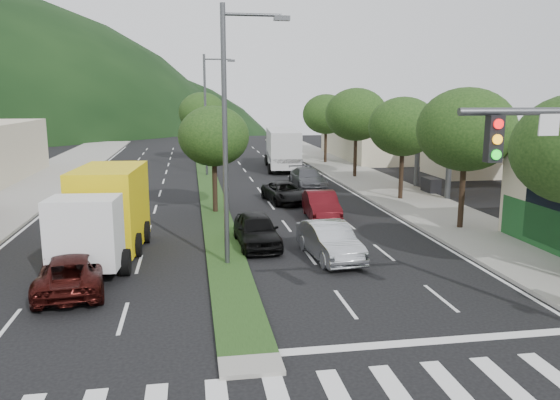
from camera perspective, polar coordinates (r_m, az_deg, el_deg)
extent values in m
plane|color=black|center=(14.61, -3.28, -16.25)|extent=(160.00, 160.00, 0.00)
cube|color=gray|center=(40.92, 10.52, 1.38)|extent=(5.00, 90.00, 0.15)
cube|color=gray|center=(40.25, -26.08, 0.30)|extent=(6.00, 90.00, 0.15)
cube|color=#1D3613|center=(41.50, -7.41, 1.58)|extent=(1.60, 56.00, 0.12)
cube|color=black|center=(13.18, 21.45, 5.96)|extent=(0.35, 0.25, 1.05)
cube|color=silver|center=(40.46, 21.00, 7.76)|extent=(12.00, 8.00, 0.50)
cube|color=#F0A40C|center=(40.48, 20.97, 7.27)|extent=(12.20, 8.20, 0.50)
cylinder|color=#47494C|center=(36.58, 17.25, 3.49)|extent=(0.36, 0.36, 4.60)
cylinder|color=#47494C|center=(41.08, 14.16, 4.40)|extent=(0.36, 0.36, 4.60)
cylinder|color=#47494C|center=(44.86, 23.60, 4.34)|extent=(0.36, 0.36, 4.60)
cube|color=black|center=(39.05, 15.49, 1.43)|extent=(0.80, 1.60, 1.10)
cube|color=black|center=(43.01, 25.22, 1.62)|extent=(0.80, 1.60, 1.10)
cube|color=beige|center=(60.77, 10.78, 6.79)|extent=(10.00, 16.00, 5.20)
cylinder|color=black|center=(28.65, 18.50, 1.02)|extent=(0.28, 0.28, 3.81)
ellipsoid|color=black|center=(28.33, 18.86, 6.99)|extent=(4.80, 4.80, 4.08)
cylinder|color=black|center=(35.85, 12.57, 3.00)|extent=(0.28, 0.28, 3.58)
ellipsoid|color=black|center=(35.59, 12.75, 7.50)|extent=(4.40, 4.40, 3.74)
cylinder|color=black|center=(45.20, 7.87, 4.94)|extent=(0.28, 0.28, 3.92)
ellipsoid|color=black|center=(44.99, 7.97, 8.84)|extent=(5.00, 5.00, 4.25)
cylinder|color=black|center=(54.80, 4.78, 5.90)|extent=(0.28, 0.28, 3.70)
ellipsoid|color=black|center=(54.63, 4.82, 8.93)|extent=(4.60, 4.60, 3.91)
cylinder|color=black|center=(31.35, -6.83, 1.84)|extent=(0.28, 0.28, 3.36)
ellipsoid|color=black|center=(31.06, -6.94, 6.65)|extent=(4.00, 4.00, 3.40)
cylinder|color=black|center=(57.15, -8.04, 6.06)|extent=(0.28, 0.28, 3.81)
ellipsoid|color=black|center=(56.99, -8.12, 9.05)|extent=(4.80, 4.80, 4.08)
cylinder|color=#47494C|center=(21.06, -5.76, 6.27)|extent=(0.20, 0.20, 10.00)
cylinder|color=#47494C|center=(21.30, -2.89, 18.77)|extent=(2.20, 0.12, 0.12)
cube|color=#47494C|center=(21.44, 0.19, 18.46)|extent=(0.60, 0.25, 0.18)
cylinder|color=#47494C|center=(46.00, -7.79, 8.65)|extent=(0.20, 0.20, 10.00)
cylinder|color=#47494C|center=(46.11, -6.53, 14.41)|extent=(2.20, 0.12, 0.12)
cube|color=#47494C|center=(46.17, -5.12, 14.30)|extent=(0.60, 0.25, 0.18)
imported|color=#B8BBC0|center=(22.73, 5.21, -4.28)|extent=(2.06, 4.68, 1.50)
imported|color=#330D0B|center=(20.31, -20.93, -7.07)|extent=(2.71, 4.97, 1.32)
imported|color=black|center=(24.43, -2.45, -3.16)|extent=(1.95, 4.49, 1.51)
imported|color=#4C4C51|center=(39.88, 2.89, 2.26)|extent=(2.24, 5.12, 1.47)
imported|color=#4D0C12|center=(29.97, 4.34, -0.57)|extent=(1.91, 4.65, 1.50)
imported|color=black|center=(34.57, 0.51, 0.78)|extent=(2.70, 4.79, 1.26)
cube|color=silver|center=(20.93, -19.73, -3.24)|extent=(2.59, 1.99, 2.58)
cube|color=yellow|center=(24.84, -17.29, -0.69)|extent=(2.96, 4.91, 3.48)
cube|color=black|center=(24.30, -17.57, -4.35)|extent=(2.78, 6.67, 0.34)
cylinder|color=black|center=(21.41, -15.83, -6.28)|extent=(0.42, 1.03, 1.01)
cylinder|color=black|center=(22.06, -22.45, -6.20)|extent=(0.42, 1.03, 1.01)
cylinder|color=black|center=(23.72, -14.70, -4.56)|extent=(0.42, 1.03, 1.01)
cylinder|color=black|center=(24.31, -20.71, -4.54)|extent=(0.42, 1.03, 1.01)
cylinder|color=black|center=(25.83, -13.85, -3.27)|extent=(0.42, 1.03, 1.01)
cylinder|color=black|center=(26.38, -19.40, -3.28)|extent=(0.42, 1.03, 1.01)
cube|color=silver|center=(50.47, 0.29, 5.57)|extent=(3.52, 9.65, 3.15)
cube|color=slate|center=(50.55, 0.29, 4.68)|extent=(3.58, 9.65, 0.37)
cylinder|color=black|center=(54.31, -1.38, 4.27)|extent=(0.46, 0.97, 0.94)
cylinder|color=black|center=(54.48, 1.39, 4.29)|extent=(0.46, 0.97, 0.94)
cylinder|color=black|center=(53.19, -1.33, 4.13)|extent=(0.46, 0.97, 0.94)
cylinder|color=black|center=(53.36, 1.50, 4.15)|extent=(0.46, 0.97, 0.94)
cylinder|color=black|center=(47.20, -1.01, 3.28)|extent=(0.46, 0.97, 0.94)
cylinder|color=black|center=(47.40, 2.17, 3.31)|extent=(0.46, 0.97, 0.94)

